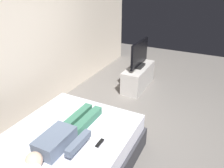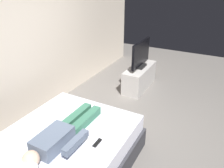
# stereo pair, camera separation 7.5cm
# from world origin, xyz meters

# --- Properties ---
(ground_plane) EXTENTS (10.00, 10.00, 0.00)m
(ground_plane) POSITION_xyz_m (0.00, 0.00, 0.00)
(ground_plane) COLOR slate
(back_wall) EXTENTS (6.40, 0.10, 2.80)m
(back_wall) POSITION_xyz_m (0.40, 1.83, 1.40)
(back_wall) COLOR beige
(back_wall) RESTS_ON ground
(bed) EXTENTS (2.05, 1.55, 0.54)m
(bed) POSITION_xyz_m (-1.01, 0.47, 0.26)
(bed) COLOR #333338
(bed) RESTS_ON ground
(person) EXTENTS (1.26, 0.46, 0.18)m
(person) POSITION_xyz_m (-0.98, 0.42, 0.62)
(person) COLOR slate
(person) RESTS_ON bed
(remote) EXTENTS (0.15, 0.04, 0.02)m
(remote) POSITION_xyz_m (-0.83, 0.02, 0.55)
(remote) COLOR black
(remote) RESTS_ON bed
(tv_stand) EXTENTS (1.10, 0.40, 0.50)m
(tv_stand) POSITION_xyz_m (1.79, 0.51, 0.25)
(tv_stand) COLOR #B7B2AD
(tv_stand) RESTS_ON ground
(tv) EXTENTS (0.88, 0.20, 0.59)m
(tv) POSITION_xyz_m (1.79, 0.51, 0.78)
(tv) COLOR black
(tv) RESTS_ON tv_stand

